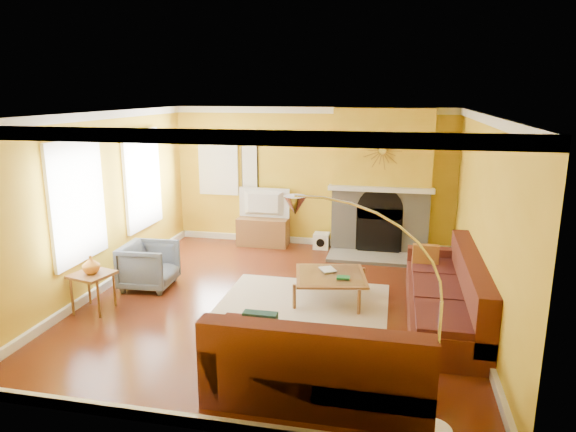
% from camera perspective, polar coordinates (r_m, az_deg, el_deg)
% --- Properties ---
extents(floor, '(5.50, 6.00, 0.02)m').
position_cam_1_polar(floor, '(7.60, -1.20, -9.53)').
color(floor, maroon).
rests_on(floor, ground).
extents(ceiling, '(5.50, 6.00, 0.02)m').
position_cam_1_polar(ceiling, '(6.99, -1.31, 11.41)').
color(ceiling, white).
rests_on(ceiling, ground).
extents(wall_back, '(5.50, 0.02, 2.70)m').
position_cam_1_polar(wall_back, '(10.08, 2.67, 4.32)').
color(wall_back, yellow).
rests_on(wall_back, ground).
extents(wall_front, '(5.50, 0.02, 2.70)m').
position_cam_1_polar(wall_front, '(4.43, -10.26, -8.23)').
color(wall_front, yellow).
rests_on(wall_front, ground).
extents(wall_left, '(0.02, 6.00, 2.70)m').
position_cam_1_polar(wall_left, '(8.25, -20.28, 1.37)').
color(wall_left, yellow).
rests_on(wall_left, ground).
extents(wall_right, '(0.02, 6.00, 2.70)m').
position_cam_1_polar(wall_right, '(7.09, 21.02, -0.59)').
color(wall_right, yellow).
rests_on(wall_right, ground).
extents(baseboard, '(5.50, 6.00, 0.12)m').
position_cam_1_polar(baseboard, '(7.58, -1.20, -9.04)').
color(baseboard, white).
rests_on(baseboard, floor).
extents(crown_molding, '(5.50, 6.00, 0.12)m').
position_cam_1_polar(crown_molding, '(7.00, -1.31, 10.84)').
color(crown_molding, white).
rests_on(crown_molding, ceiling).
extents(window_left_near, '(0.06, 1.22, 1.72)m').
position_cam_1_polar(window_left_near, '(9.30, -15.94, 3.96)').
color(window_left_near, white).
rests_on(window_left_near, wall_left).
extents(window_left_far, '(0.06, 1.22, 1.72)m').
position_cam_1_polar(window_left_far, '(7.70, -22.46, 1.51)').
color(window_left_far, white).
rests_on(window_left_far, wall_left).
extents(window_back, '(0.82, 0.06, 1.22)m').
position_cam_1_polar(window_back, '(10.47, -7.73, 5.67)').
color(window_back, white).
rests_on(window_back, wall_back).
extents(wall_art, '(0.34, 0.04, 1.14)m').
position_cam_1_polar(wall_art, '(10.27, -4.29, 5.89)').
color(wall_art, white).
rests_on(wall_art, wall_back).
extents(fireplace, '(1.80, 0.40, 2.70)m').
position_cam_1_polar(fireplace, '(9.74, 10.34, 3.79)').
color(fireplace, '#9B9792').
rests_on(fireplace, floor).
extents(mantel, '(1.92, 0.22, 0.08)m').
position_cam_1_polar(mantel, '(9.53, 10.26, 2.96)').
color(mantel, white).
rests_on(mantel, fireplace).
extents(hearth, '(1.80, 0.70, 0.06)m').
position_cam_1_polar(hearth, '(9.53, 9.89, -4.61)').
color(hearth, '#9B9792').
rests_on(hearth, floor).
extents(sunburst, '(0.70, 0.04, 0.70)m').
position_cam_1_polar(sunburst, '(9.43, 10.44, 7.15)').
color(sunburst, olive).
rests_on(sunburst, fireplace).
extents(rug, '(2.40, 1.80, 0.02)m').
position_cam_1_polar(rug, '(7.58, 1.81, -9.47)').
color(rug, beige).
rests_on(rug, floor).
extents(sectional_sofa, '(2.90, 3.95, 0.90)m').
position_cam_1_polar(sectional_sofa, '(6.59, 8.52, -9.10)').
color(sectional_sofa, '#5A251D').
rests_on(sectional_sofa, floor).
extents(coffee_table, '(1.18, 1.18, 0.40)m').
position_cam_1_polar(coffee_table, '(7.61, 4.73, -7.86)').
color(coffee_table, white).
rests_on(coffee_table, floor).
extents(media_console, '(1.00, 0.45, 0.55)m').
position_cam_1_polar(media_console, '(10.21, -2.78, -1.74)').
color(media_console, brown).
rests_on(media_console, floor).
extents(tv, '(1.03, 0.16, 0.59)m').
position_cam_1_polar(tv, '(10.07, -2.82, 1.39)').
color(tv, black).
rests_on(tv, media_console).
extents(subwoofer, '(0.30, 0.30, 0.30)m').
position_cam_1_polar(subwoofer, '(10.04, 3.74, -2.75)').
color(subwoofer, white).
rests_on(subwoofer, floor).
extents(armchair, '(0.82, 0.80, 0.71)m').
position_cam_1_polar(armchair, '(8.29, -15.18, -5.33)').
color(armchair, slate).
rests_on(armchair, floor).
extents(side_table, '(0.60, 0.60, 0.55)m').
position_cam_1_polar(side_table, '(7.69, -20.80, -7.90)').
color(side_table, brown).
rests_on(side_table, floor).
extents(vase, '(0.30, 0.30, 0.25)m').
position_cam_1_polar(vase, '(7.56, -21.05, -5.07)').
color(vase, orange).
rests_on(vase, side_table).
extents(book, '(0.30, 0.33, 0.03)m').
position_cam_1_polar(book, '(7.65, 3.74, -6.05)').
color(book, white).
rests_on(book, coffee_table).
extents(arc_lamp, '(1.35, 0.36, 2.12)m').
position_cam_1_polar(arc_lamp, '(4.59, 9.22, -11.32)').
color(arc_lamp, silver).
rests_on(arc_lamp, floor).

